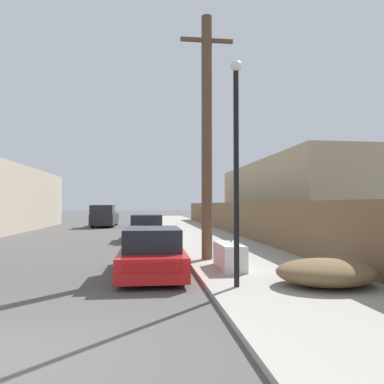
% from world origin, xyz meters
% --- Properties ---
extents(sidewalk_curb, '(4.20, 63.00, 0.12)m').
position_xyz_m(sidewalk_curb, '(5.30, 23.50, 0.06)').
color(sidewalk_curb, '#9E998E').
rests_on(sidewalk_curb, ground).
extents(discarded_fridge, '(0.65, 1.79, 0.73)m').
position_xyz_m(discarded_fridge, '(4.21, 5.69, 0.47)').
color(discarded_fridge, silver).
rests_on(discarded_fridge, sidewalk_curb).
extents(parked_sports_car_red, '(1.77, 4.47, 1.31)m').
position_xyz_m(parked_sports_car_red, '(2.01, 5.68, 0.59)').
color(parked_sports_car_red, red).
rests_on(parked_sports_car_red, ground).
extents(car_parked_mid, '(1.90, 4.46, 1.39)m').
position_xyz_m(car_parked_mid, '(1.86, 15.82, 0.65)').
color(car_parked_mid, silver).
rests_on(car_parked_mid, ground).
extents(pickup_truck, '(1.98, 5.60, 1.89)m').
position_xyz_m(pickup_truck, '(-1.77, 28.28, 0.94)').
color(pickup_truck, '#232328').
rests_on(pickup_truck, ground).
extents(utility_pole, '(1.80, 0.36, 8.23)m').
position_xyz_m(utility_pole, '(3.87, 7.57, 4.31)').
color(utility_pole, brown).
rests_on(utility_pole, sidewalk_curb).
extents(street_lamp, '(0.26, 0.26, 5.08)m').
position_xyz_m(street_lamp, '(3.84, 3.34, 3.04)').
color(street_lamp, black).
rests_on(street_lamp, sidewalk_curb).
extents(brush_pile, '(2.25, 1.87, 0.59)m').
position_xyz_m(brush_pile, '(5.87, 3.22, 0.42)').
color(brush_pile, brown).
rests_on(brush_pile, sidewalk_curb).
extents(wooden_fence, '(0.08, 41.42, 1.95)m').
position_xyz_m(wooden_fence, '(7.25, 19.35, 1.09)').
color(wooden_fence, brown).
rests_on(wooden_fence, sidewalk_curb).
extents(building_right_house, '(6.00, 19.20, 4.99)m').
position_xyz_m(building_right_house, '(12.50, 21.63, 2.49)').
color(building_right_house, tan).
rests_on(building_right_house, ground).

